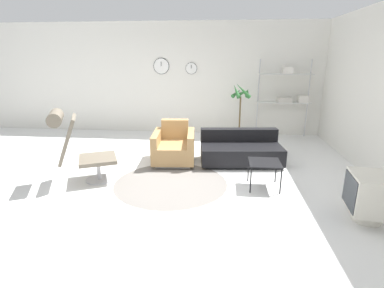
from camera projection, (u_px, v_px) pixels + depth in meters
name	position (u px, v px, depth m)	size (l,w,h in m)	color
ground_plane	(186.00, 179.00, 4.98)	(12.00, 12.00, 0.00)	white
wall_back	(201.00, 79.00, 7.65)	(12.00, 0.09, 2.80)	silver
round_rug	(171.00, 183.00, 4.80)	(1.81, 1.81, 0.01)	slate
lounge_chair	(75.00, 141.00, 4.64)	(1.08, 0.90, 1.18)	#BCBCC1
armchair_red	(174.00, 148.00, 5.74)	(0.84, 0.98, 0.76)	silver
couch_low	(240.00, 151.00, 5.70)	(1.57, 0.96, 0.60)	black
side_table	(265.00, 164.00, 4.55)	(0.47, 0.47, 0.42)	black
crt_television	(370.00, 196.00, 3.63)	(0.53, 0.60, 0.60)	beige
potted_plant	(240.00, 113.00, 7.28)	(0.49, 0.51, 1.38)	silver
shelf_unit	(289.00, 90.00, 7.25)	(1.27, 0.28, 1.90)	#BCBCC1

